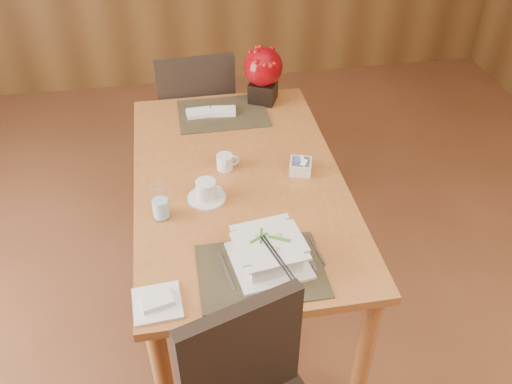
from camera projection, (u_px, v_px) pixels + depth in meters
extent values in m
cube|color=#AA642F|center=(239.00, 182.00, 2.37)|extent=(0.90, 1.50, 0.04)
cylinder|color=#AA642F|center=(165.00, 384.00, 2.02)|extent=(0.07, 0.07, 0.71)
cylinder|color=#AA642F|center=(155.00, 168.00, 3.08)|extent=(0.07, 0.07, 0.71)
cylinder|color=#AA642F|center=(364.00, 353.00, 2.13)|extent=(0.07, 0.07, 0.71)
cylinder|color=#AA642F|center=(288.00, 154.00, 3.18)|extent=(0.07, 0.07, 0.71)
cube|color=black|center=(261.00, 271.00, 1.93)|extent=(0.45, 0.33, 0.01)
cube|color=black|center=(223.00, 113.00, 2.77)|extent=(0.45, 0.33, 0.01)
cube|color=silver|center=(269.00, 261.00, 1.96)|extent=(0.30, 0.30, 0.01)
cube|color=silver|center=(269.00, 252.00, 1.93)|extent=(0.21, 0.21, 0.09)
cylinder|color=#D9DA75|center=(269.00, 251.00, 1.93)|extent=(0.17, 0.17, 0.07)
cylinder|color=silver|center=(207.00, 198.00, 2.24)|extent=(0.16, 0.16, 0.01)
cylinder|color=silver|center=(206.00, 189.00, 2.21)|extent=(0.11, 0.11, 0.08)
cylinder|color=black|center=(206.00, 183.00, 2.19)|extent=(0.08, 0.08, 0.01)
cylinder|color=white|center=(160.00, 202.00, 2.11)|extent=(0.09, 0.09, 0.16)
cube|color=silver|center=(300.00, 167.00, 2.37)|extent=(0.11, 0.11, 0.06)
cube|color=black|center=(263.00, 91.00, 2.84)|extent=(0.18, 0.18, 0.11)
sphere|color=maroon|center=(263.00, 67.00, 2.76)|extent=(0.20, 0.20, 0.20)
cube|color=silver|center=(157.00, 303.00, 1.81)|extent=(0.17, 0.17, 0.01)
cube|color=black|center=(241.00, 357.00, 1.71)|extent=(0.41, 0.18, 0.47)
cube|color=black|center=(195.00, 122.00, 3.29)|extent=(0.47, 0.47, 0.06)
cube|color=black|center=(197.00, 99.00, 2.97)|extent=(0.43, 0.08, 0.48)
cylinder|color=black|center=(221.00, 135.00, 3.61)|extent=(0.03, 0.03, 0.41)
cylinder|color=black|center=(232.00, 166.00, 3.34)|extent=(0.03, 0.03, 0.41)
cylinder|color=black|center=(166.00, 142.00, 3.55)|extent=(0.03, 0.03, 0.41)
cylinder|color=black|center=(172.00, 175.00, 3.27)|extent=(0.03, 0.03, 0.41)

